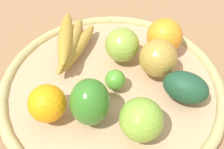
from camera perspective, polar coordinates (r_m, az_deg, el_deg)
ground_plane at (r=0.59m, az=0.00°, el=-3.47°), size 2.40×2.40×0.00m
basket at (r=0.58m, az=0.00°, el=-2.44°), size 0.46×0.46×0.03m
lime_0 at (r=0.54m, az=0.69°, el=-1.08°), size 0.04×0.04×0.04m
banana_bunch at (r=0.61m, az=-8.38°, el=6.49°), size 0.17×0.14×0.06m
apple_2 at (r=0.59m, az=2.10°, el=6.11°), size 0.10×0.10×0.07m
bell_pepper at (r=0.48m, az=-4.57°, el=-5.64°), size 0.10×0.10×0.09m
avocado at (r=0.53m, az=14.90°, el=-2.55°), size 0.10×0.10×0.06m
apple_0 at (r=0.56m, az=9.46°, el=3.33°), size 0.11×0.11×0.08m
apple_1 at (r=0.47m, az=6.20°, el=-9.15°), size 0.09×0.09×0.08m
orange_1 at (r=0.50m, az=-13.20°, el=-5.80°), size 0.09×0.09×0.07m
orange_0 at (r=0.62m, az=10.75°, el=7.77°), size 0.11×0.11×0.08m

